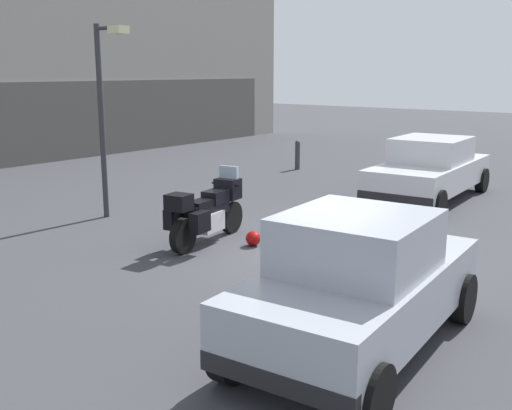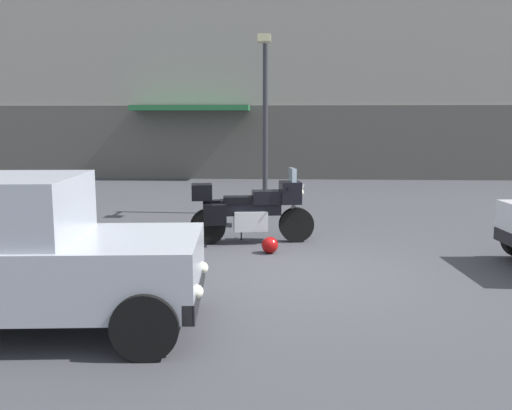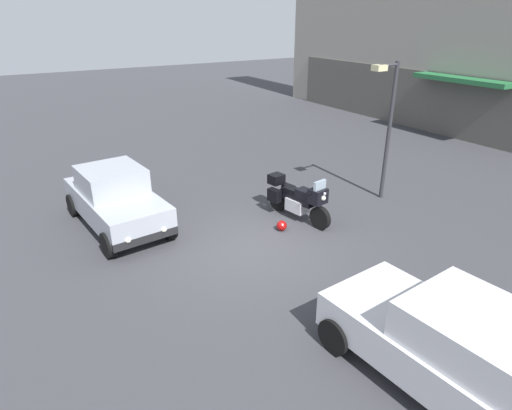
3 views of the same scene
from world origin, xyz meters
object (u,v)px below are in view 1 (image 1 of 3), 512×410
motorcycle (207,211)px  car_hatchback_near (359,283)px  bollard_curbside (297,154)px  streetlamp_curbside (105,100)px  helmet (253,239)px  car_sedan_far (430,169)px

motorcycle → car_hatchback_near: bearing=-125.6°
motorcycle → bollard_curbside: bearing=14.8°
car_hatchback_near → streetlamp_curbside: (2.36, 7.45, 1.75)m
streetlamp_curbside → bollard_curbside: size_ratio=4.31×
streetlamp_curbside → helmet: bearing=-86.7°
motorcycle → bollard_curbside: (8.26, 3.65, -0.11)m
motorcycle → streetlamp_curbside: size_ratio=0.55×
motorcycle → streetlamp_curbside: 3.61m
car_sedan_far → streetlamp_curbside: size_ratio=1.13×
car_hatchback_near → bollard_curbside: 13.21m
helmet → car_sedan_far: 6.04m
streetlamp_curbside → bollard_curbside: (8.10, 0.61, -2.05)m
helmet → bollard_curbside: size_ratio=0.29×
helmet → motorcycle: bearing=115.8°
motorcycle → bollard_curbside: motorcycle is taller
helmet → bollard_curbside: bearing=29.4°
car_hatchback_near → streetlamp_curbside: streetlamp_curbside is taller
helmet → streetlamp_curbside: bearing=93.3°
motorcycle → helmet: size_ratio=8.05×
car_sedan_far → streetlamp_curbside: bearing=138.8°
car_sedan_far → car_hatchback_near: bearing=-166.0°
motorcycle → car_hatchback_near: car_hatchback_near is taller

